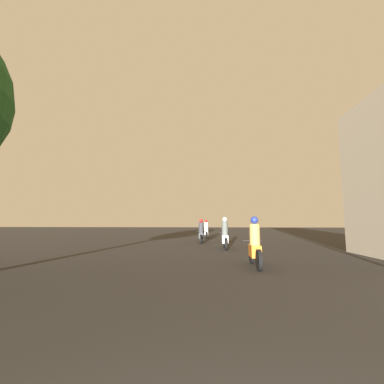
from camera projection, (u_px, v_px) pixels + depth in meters
motorcycle_orange at (255, 246)px, 8.11m from camera, size 0.60×1.96×1.59m
motorcycle_white at (225, 236)px, 13.43m from camera, size 0.60×2.02×1.64m
motorcycle_black at (201, 233)px, 17.09m from camera, size 0.60×2.05×1.57m
motorcycle_silver at (206, 231)px, 21.72m from camera, size 0.60×1.92×1.56m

